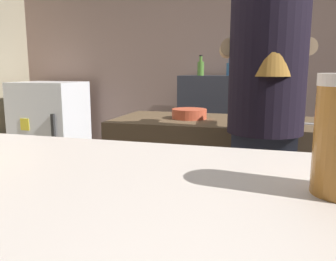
{
  "coord_description": "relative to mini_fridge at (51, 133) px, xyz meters",
  "views": [
    {
      "loc": [
        0.22,
        -1.39,
        1.22
      ],
      "look_at": [
        0.03,
        -0.75,
        1.1
      ],
      "focal_mm": 36.76,
      "sensor_mm": 36.0,
      "label": 1
    }
  ],
  "objects": [
    {
      "name": "mini_fridge",
      "position": [
        0.0,
        0.0,
        0.0
      ],
      "size": [
        0.67,
        0.58,
        1.09
      ],
      "color": "white",
      "rests_on": "ground"
    },
    {
      "name": "bottle_soy",
      "position": [
        1.61,
        0.09,
        0.69
      ],
      "size": [
        0.06,
        0.06,
        0.19
      ],
      "color": "#528533",
      "rests_on": "back_shelf"
    },
    {
      "name": "mixing_bowl",
      "position": [
        1.76,
        -1.07,
        0.4
      ],
      "size": [
        0.22,
        0.22,
        0.06
      ],
      "primitive_type": "cylinder",
      "color": "#C34D31",
      "rests_on": "prep_counter"
    },
    {
      "name": "bottle_olive_oil",
      "position": [
        1.88,
        0.14,
        0.68
      ],
      "size": [
        0.07,
        0.07,
        0.17
      ],
      "color": "#2F6194",
      "rests_on": "back_shelf"
    },
    {
      "name": "bartender",
      "position": [
        2.22,
        -1.53,
        0.47
      ],
      "size": [
        0.46,
        0.54,
        1.75
      ],
      "rotation": [
        0.0,
        0.0,
        1.72
      ],
      "color": "#2C3040",
      "rests_on": "ground"
    },
    {
      "name": "wall_back",
      "position": [
        2.01,
        0.45,
        0.8
      ],
      "size": [
        5.2,
        0.1,
        2.7
      ],
      "primitive_type": "cube",
      "color": "gray",
      "rests_on": "ground"
    },
    {
      "name": "back_shelf",
      "position": [
        1.8,
        0.17,
        0.04
      ],
      "size": [
        0.79,
        0.36,
        1.16
      ],
      "primitive_type": "cube",
      "color": "#32343D",
      "rests_on": "ground"
    },
    {
      "name": "prep_counter",
      "position": [
        2.36,
        -1.07,
        -0.09
      ],
      "size": [
        2.1,
        0.6,
        0.92
      ],
      "primitive_type": "cube",
      "color": "brown",
      "rests_on": "ground"
    },
    {
      "name": "chefs_knife",
      "position": [
        2.5,
        -1.12,
        0.38
      ],
      "size": [
        0.24,
        0.05,
        0.01
      ],
      "primitive_type": "cube",
      "rotation": [
        0.0,
        0.0,
        -0.06
      ],
      "color": "silver",
      "rests_on": "prep_counter"
    }
  ]
}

